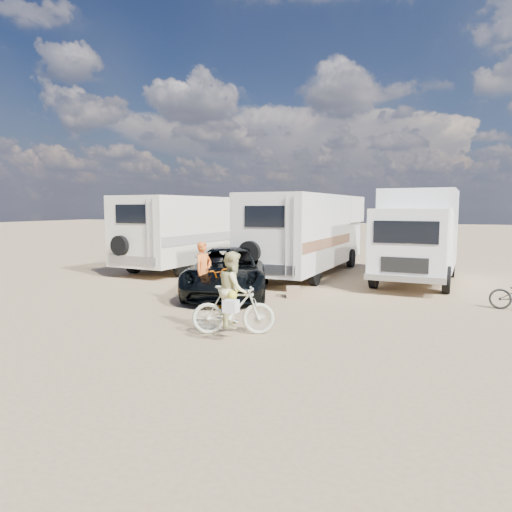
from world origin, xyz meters
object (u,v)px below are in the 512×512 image
at_px(rv_main, 308,235).
at_px(crate, 293,292).
at_px(box_truck, 417,236).
at_px(bike_man, 204,287).
at_px(rv_left, 188,233).
at_px(rider_woman, 233,297).
at_px(rider_man, 204,277).
at_px(cooler, 203,278).
at_px(bike_woman, 233,310).
at_px(dark_suv, 228,271).

bearing_deg(rv_main, crate, -76.29).
bearing_deg(box_truck, bike_man, -126.12).
bearing_deg(rv_left, rider_woman, -50.09).
bearing_deg(rider_man, rider_woman, -125.74).
xyz_separation_m(rider_man, cooler, (-1.71, 2.97, -0.57)).
bearing_deg(crate, cooler, 165.97).
distance_m(bike_woman, crate, 4.39).
distance_m(bike_man, bike_woman, 3.09).
bearing_deg(cooler, rv_left, 130.03).
relative_size(dark_suv, rider_man, 3.25).
distance_m(rv_left, crate, 7.91).
xyz_separation_m(rv_main, rv_left, (-5.36, -0.59, -0.02)).
height_order(rv_main, dark_suv, rv_main).
xyz_separation_m(dark_suv, bike_man, (0.12, -1.79, -0.19)).
distance_m(rv_main, crate, 5.35).
xyz_separation_m(rv_main, box_truck, (4.24, -0.61, 0.08)).
bearing_deg(crate, box_truck, 54.10).
bearing_deg(rv_left, cooler, -48.69).
height_order(dark_suv, cooler, dark_suv).
relative_size(rv_left, bike_woman, 4.07).
height_order(rider_man, cooler, rider_man).
xyz_separation_m(bike_woman, cooler, (-3.74, 5.29, -0.30)).
distance_m(rv_left, rider_woman, 10.97).
bearing_deg(cooler, box_truck, 29.60).
relative_size(rv_main, rider_man, 5.52).
distance_m(rv_left, box_truck, 9.60).
xyz_separation_m(rv_main, dark_suv, (-1.04, -5.31, -0.88)).
xyz_separation_m(rv_left, cooler, (2.73, -3.54, -1.36)).
bearing_deg(rider_man, bike_woman, -125.74).
relative_size(bike_man, cooler, 3.50).
relative_size(bike_man, rider_man, 1.26).
height_order(rv_left, bike_woman, rv_left).
bearing_deg(rider_woman, cooler, 12.80).
xyz_separation_m(dark_suv, bike_woman, (2.15, -4.12, -0.19)).
bearing_deg(bike_man, rv_left, 47.44).
relative_size(bike_woman, rider_woman, 1.10).
xyz_separation_m(bike_man, crate, (1.94, 2.05, -0.37)).
bearing_deg(rider_woman, dark_suv, 5.10).
height_order(rv_main, rider_man, rv_main).
bearing_deg(crate, rv_left, 145.10).
distance_m(bike_man, cooler, 3.44).
relative_size(rv_main, rv_left, 1.22).
xyz_separation_m(rv_left, bike_man, (4.44, -6.51, -1.06)).
height_order(box_truck, bike_man, box_truck).
height_order(box_truck, cooler, box_truck).
relative_size(dark_suv, crate, 12.69).
bearing_deg(bike_man, rider_woman, -125.74).
bearing_deg(rv_left, crate, -31.21).
distance_m(box_truck, rider_man, 8.34).
bearing_deg(rv_main, rider_woman, -81.04).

